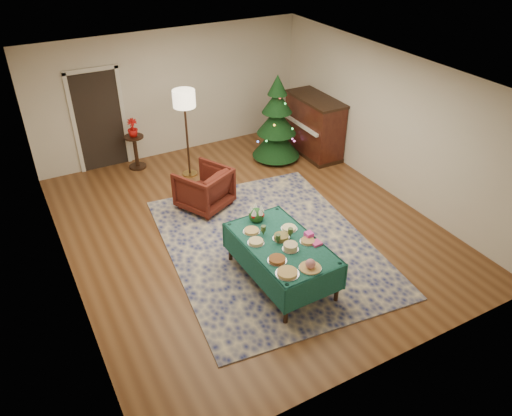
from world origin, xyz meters
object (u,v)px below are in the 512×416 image
side_table (136,152)px  piano (314,127)px  floor_lamp (184,104)px  buffet_table (281,250)px  armchair (204,187)px  christmas_tree (277,123)px  gift_box (309,235)px  potted_plant (133,132)px

side_table → piano: size_ratio=0.48×
floor_lamp → side_table: 1.69m
buffet_table → floor_lamp: (0.06, 3.79, 0.99)m
armchair → christmas_tree: 2.48m
side_table → armchair: bearing=-73.7°
gift_box → floor_lamp: 3.97m
buffet_table → potted_plant: size_ratio=4.79×
buffet_table → gift_box: gift_box is taller
potted_plant → piano: bearing=-18.0°
armchair → side_table: (-0.63, 2.15, -0.08)m
buffet_table → potted_plant: bearing=99.8°
gift_box → piano: 4.29m
floor_lamp → piano: 3.00m
gift_box → potted_plant: 4.86m
side_table → potted_plant: size_ratio=1.91×
buffet_table → christmas_tree: 4.10m
buffet_table → floor_lamp: size_ratio=1.00×
buffet_table → armchair: size_ratio=2.10×
gift_box → christmas_tree: (1.60, 3.64, 0.11)m
gift_box → buffet_table: bearing=169.2°
christmas_tree → piano: christmas_tree is taller
floor_lamp → piano: size_ratio=1.21×
floor_lamp → potted_plant: bearing=136.0°
gift_box → piano: (2.48, 3.50, -0.10)m
gift_box → piano: size_ratio=0.07×
gift_box → armchair: armchair is taller
gift_box → christmas_tree: bearing=66.3°
floor_lamp → piano: bearing=-7.5°
floor_lamp → side_table: (-0.86, 0.83, -1.19)m
buffet_table → potted_plant: potted_plant is taller
buffet_table → side_table: 4.70m
armchair → potted_plant: 2.27m
floor_lamp → side_table: bearing=136.0°
armchair → floor_lamp: floor_lamp is taller
side_table → christmas_tree: size_ratio=0.38×
potted_plant → piano: piano is taller
potted_plant → christmas_tree: size_ratio=0.20×
floor_lamp → side_table: size_ratio=2.52×
floor_lamp → potted_plant: floor_lamp is taller
gift_box → side_table: 4.87m
buffet_table → armchair: armchair is taller
buffet_table → gift_box: size_ratio=16.36×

